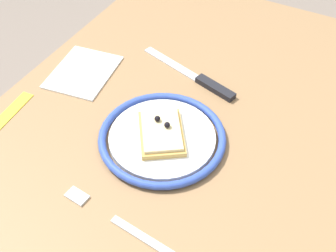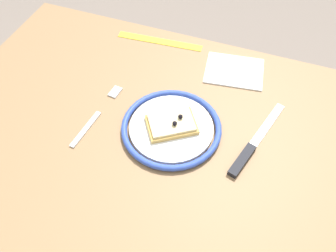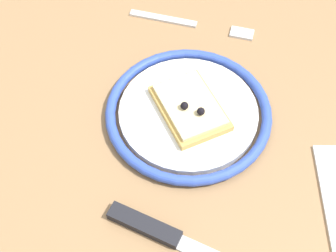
{
  "view_description": "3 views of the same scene",
  "coord_description": "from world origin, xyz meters",
  "px_view_note": "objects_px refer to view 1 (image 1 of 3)",
  "views": [
    {
      "loc": [
        -0.45,
        -0.21,
        1.34
      ],
      "look_at": [
        0.02,
        0.04,
        0.79
      ],
      "focal_mm": 45.9,
      "sensor_mm": 36.0,
      "label": 1
    },
    {
      "loc": [
        0.16,
        -0.41,
        1.4
      ],
      "look_at": [
        -0.01,
        0.04,
        0.78
      ],
      "focal_mm": 37.04,
      "sensor_mm": 36.0,
      "label": 2
    },
    {
      "loc": [
        0.37,
        0.07,
        1.29
      ],
      "look_at": [
        0.03,
        0.02,
        0.79
      ],
      "focal_mm": 49.04,
      "sensor_mm": 36.0,
      "label": 3
    }
  ],
  "objects_px": {
    "dining_table": "(181,182)",
    "plate": "(163,137)",
    "fork": "(117,221)",
    "knife": "(203,81)",
    "pizza_slice_near": "(161,133)",
    "napkin": "(83,72)"
  },
  "relations": [
    {
      "from": "napkin",
      "to": "pizza_slice_near",
      "type": "bearing_deg",
      "value": -111.02
    },
    {
      "from": "pizza_slice_near",
      "to": "fork",
      "type": "height_order",
      "value": "pizza_slice_near"
    },
    {
      "from": "napkin",
      "to": "knife",
      "type": "bearing_deg",
      "value": -69.14
    },
    {
      "from": "pizza_slice_near",
      "to": "dining_table",
      "type": "bearing_deg",
      "value": -87.77
    },
    {
      "from": "dining_table",
      "to": "knife",
      "type": "relative_size",
      "value": 4.65
    },
    {
      "from": "dining_table",
      "to": "fork",
      "type": "distance_m",
      "value": 0.21
    },
    {
      "from": "plate",
      "to": "pizza_slice_near",
      "type": "distance_m",
      "value": 0.01
    },
    {
      "from": "napkin",
      "to": "fork",
      "type": "bearing_deg",
      "value": -136.22
    },
    {
      "from": "knife",
      "to": "fork",
      "type": "relative_size",
      "value": 1.17
    },
    {
      "from": "dining_table",
      "to": "plate",
      "type": "bearing_deg",
      "value": 86.99
    },
    {
      "from": "dining_table",
      "to": "plate",
      "type": "xyz_separation_m",
      "value": [
        0.0,
        0.04,
        0.11
      ]
    },
    {
      "from": "plate",
      "to": "napkin",
      "type": "distance_m",
      "value": 0.25
    },
    {
      "from": "plate",
      "to": "fork",
      "type": "relative_size",
      "value": 1.12
    },
    {
      "from": "dining_table",
      "to": "plate",
      "type": "distance_m",
      "value": 0.12
    },
    {
      "from": "fork",
      "to": "plate",
      "type": "bearing_deg",
      "value": 5.88
    },
    {
      "from": "pizza_slice_near",
      "to": "napkin",
      "type": "relative_size",
      "value": 0.89
    },
    {
      "from": "dining_table",
      "to": "fork",
      "type": "height_order",
      "value": "fork"
    },
    {
      "from": "knife",
      "to": "dining_table",
      "type": "bearing_deg",
      "value": -166.43
    },
    {
      "from": "pizza_slice_near",
      "to": "plate",
      "type": "bearing_deg",
      "value": -23.52
    },
    {
      "from": "dining_table",
      "to": "pizza_slice_near",
      "type": "relative_size",
      "value": 8.31
    },
    {
      "from": "napkin",
      "to": "plate",
      "type": "bearing_deg",
      "value": -110.11
    },
    {
      "from": "dining_table",
      "to": "napkin",
      "type": "height_order",
      "value": "napkin"
    }
  ]
}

